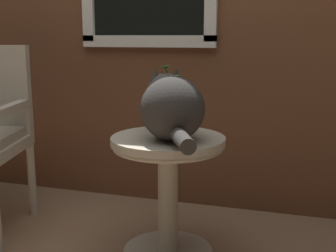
{
  "coord_description": "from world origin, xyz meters",
  "views": [
    {
      "loc": [
        0.83,
        -1.72,
        1.03
      ],
      "look_at": [
        0.25,
        0.16,
        0.63
      ],
      "focal_mm": 47.8,
      "sensor_mm": 36.0,
      "label": 1
    }
  ],
  "objects": [
    {
      "name": "wicker_side_table",
      "position": [
        0.25,
        0.16,
        0.39
      ],
      "size": [
        0.52,
        0.52,
        0.58
      ],
      "color": "#B2A893",
      "rests_on": "ground_plane"
    },
    {
      "name": "pewter_vase_with_ivy",
      "position": [
        0.24,
        0.29,
        0.67
      ],
      "size": [
        0.12,
        0.12,
        0.31
      ],
      "color": "#99999E",
      "rests_on": "wicker_side_table"
    },
    {
      "name": "cat",
      "position": [
        0.27,
        0.13,
        0.73
      ],
      "size": [
        0.38,
        0.59,
        0.3
      ],
      "color": "#33302D",
      "rests_on": "wicker_side_table"
    }
  ]
}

